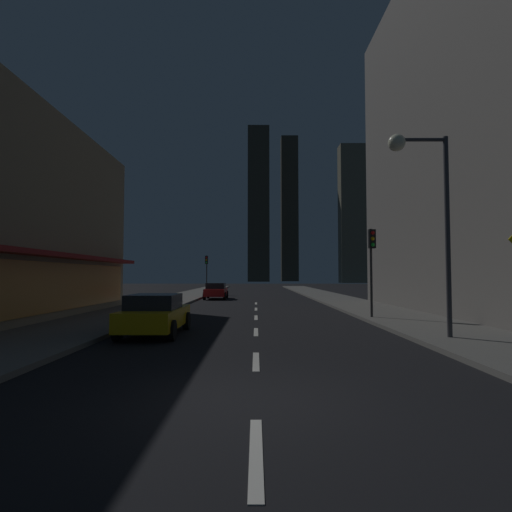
% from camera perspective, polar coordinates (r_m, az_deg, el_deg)
% --- Properties ---
extents(ground_plane, '(78.00, 136.00, 0.10)m').
position_cam_1_polar(ground_plane, '(39.01, -0.00, -5.93)').
color(ground_plane, black).
extents(sidewalk_right, '(4.00, 76.00, 0.15)m').
position_cam_1_polar(sidewalk_right, '(39.62, 10.22, -5.65)').
color(sidewalk_right, '#605E59').
rests_on(sidewalk_right, ground).
extents(sidewalk_left, '(4.00, 76.00, 0.15)m').
position_cam_1_polar(sidewalk_left, '(39.62, -10.23, -5.65)').
color(sidewalk_left, '#605E59').
rests_on(sidewalk_left, ground).
extents(lane_marking_center, '(0.16, 28.20, 0.01)m').
position_cam_1_polar(lane_marking_center, '(18.07, 0.00, -9.44)').
color(lane_marking_center, silver).
rests_on(lane_marking_center, ground).
extents(building_apartment_right, '(11.00, 20.00, 20.48)m').
position_cam_1_polar(building_apartment_right, '(28.34, 31.88, 14.34)').
color(building_apartment_right, slate).
rests_on(building_apartment_right, ground).
extents(skyscraper_distant_tall, '(7.55, 5.94, 54.79)m').
position_cam_1_polar(skyscraper_distant_tall, '(145.42, 0.36, 7.26)').
color(skyscraper_distant_tall, '#333026').
rests_on(skyscraper_distant_tall, ground).
extents(skyscraper_distant_mid, '(6.30, 5.49, 54.57)m').
position_cam_1_polar(skyscraper_distant_mid, '(155.55, 4.69, 6.57)').
color(skyscraper_distant_mid, '#343127').
rests_on(skyscraper_distant_mid, ground).
extents(skyscraper_distant_short, '(7.23, 5.00, 40.35)m').
position_cam_1_polar(skyscraper_distant_short, '(123.09, 13.24, 5.76)').
color(skyscraper_distant_short, '#615C49').
rests_on(skyscraper_distant_short, ground).
extents(car_parked_near, '(1.98, 4.24, 1.45)m').
position_cam_1_polar(car_parked_near, '(15.13, -13.90, -7.87)').
color(car_parked_near, gold).
rests_on(car_parked_near, ground).
extents(car_parked_far, '(1.98, 4.24, 1.45)m').
position_cam_1_polar(car_parked_far, '(37.03, -5.60, -4.86)').
color(car_parked_far, '#B21919').
rests_on(car_parked_far, ground).
extents(fire_hydrant_far_left, '(0.42, 0.30, 0.65)m').
position_cam_1_polar(fire_hydrant_far_left, '(31.54, -10.84, -5.71)').
color(fire_hydrant_far_left, gold).
rests_on(fire_hydrant_far_left, sidewalk_left).
extents(traffic_light_near_right, '(0.32, 0.48, 4.20)m').
position_cam_1_polar(traffic_light_near_right, '(20.15, 15.85, 0.43)').
color(traffic_light_near_right, '#2D2D2D').
rests_on(traffic_light_near_right, sidewalk_right).
extents(traffic_light_far_left, '(0.32, 0.48, 4.20)m').
position_cam_1_polar(traffic_light_far_left, '(45.69, -6.92, -1.37)').
color(traffic_light_far_left, '#2D2D2D').
rests_on(traffic_light_far_left, sidewalk_left).
extents(street_lamp_right, '(1.96, 0.56, 6.58)m').
position_cam_1_polar(street_lamp_right, '(14.50, 22.08, 9.21)').
color(street_lamp_right, '#38383D').
rests_on(street_lamp_right, sidewalk_right).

